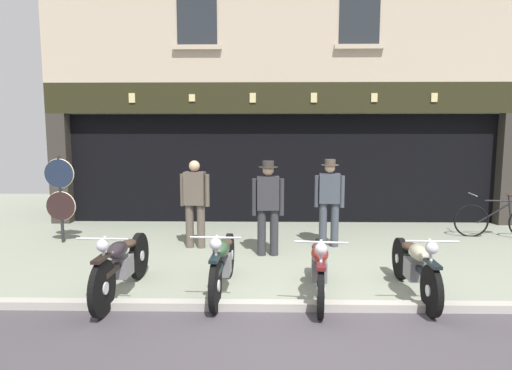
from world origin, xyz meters
The scene contains 13 objects.
ground centered at (0.00, -0.98, -0.04)m, with size 23.02×22.00×0.18m.
shop_facade centered at (0.00, 7.00, 1.73)m, with size 11.32×4.42×6.41m.
motorcycle_left centered at (-2.31, 0.52, 0.44)m, with size 0.62×2.03×0.94m.
motorcycle_center_left centered at (-0.99, 0.65, 0.43)m, with size 0.62×1.97×0.91m.
motorcycle_center centered at (0.30, 0.51, 0.41)m, with size 0.62×1.92×0.90m.
motorcycle_center_right centered at (1.56, 0.57, 0.41)m, with size 0.62×1.92×0.90m.
salesman_left centered at (-1.72, 2.92, 0.91)m, with size 0.56×0.27×1.65m.
shopkeeper_center centered at (-0.36, 2.44, 0.92)m, with size 0.56×0.33×1.67m.
salesman_right centered at (0.80, 3.07, 0.92)m, with size 0.56×0.33×1.66m.
tyre_sign_pole centered at (-4.41, 3.26, 1.03)m, with size 0.58×0.06×1.71m.
advert_board_near centered at (2.21, 5.40, 1.89)m, with size 0.67×0.03×1.01m.
advert_board_far centered at (3.19, 5.40, 1.84)m, with size 0.83×0.03×0.90m.
leaning_bicycle centered at (4.43, 3.83, 0.37)m, with size 1.74×0.50×0.94m.
Camera 1 is at (-0.44, -4.95, 2.15)m, focal length 30.06 mm.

